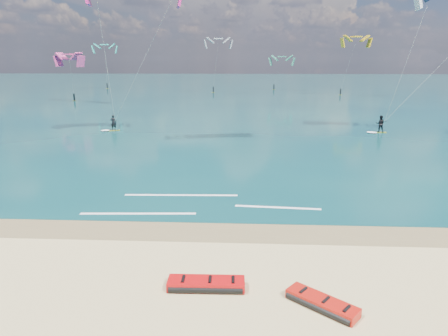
# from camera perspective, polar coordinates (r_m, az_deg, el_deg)

# --- Properties ---
(ground) EXTENTS (320.00, 320.00, 0.00)m
(ground) POSITION_cam_1_polar(r_m,az_deg,el_deg) (55.39, -0.27, 7.01)
(ground) COLOR tan
(ground) RESTS_ON ground
(wet_sand_strip) EXTENTS (320.00, 2.40, 0.01)m
(wet_sand_strip) POSITION_cam_1_polar(r_m,az_deg,el_deg) (19.70, -6.26, -8.91)
(wet_sand_strip) COLOR brown
(wet_sand_strip) RESTS_ON ground
(sea) EXTENTS (320.00, 200.00, 0.04)m
(sea) POSITION_cam_1_polar(r_m,az_deg,el_deg) (119.02, 1.45, 11.52)
(sea) COLOR #0B373E
(sea) RESTS_ON ground
(packed_kite_left) EXTENTS (3.02, 1.17, 0.41)m
(packed_kite_left) POSITION_cam_1_polar(r_m,az_deg,el_deg) (15.19, -2.55, -16.77)
(packed_kite_left) COLOR red
(packed_kite_left) RESTS_ON ground
(packed_kite_mid) EXTENTS (2.71, 2.48, 0.38)m
(packed_kite_mid) POSITION_cam_1_polar(r_m,az_deg,el_deg) (14.59, 13.78, -18.74)
(packed_kite_mid) COLOR red
(packed_kite_mid) RESTS_ON ground
(kitesurfer_main) EXTENTS (12.74, 8.50, 17.07)m
(kitesurfer_main) POSITION_cam_1_polar(r_m,az_deg,el_deg) (43.34, -14.29, 15.73)
(kitesurfer_main) COLOR yellow
(kitesurfer_main) RESTS_ON sea
(kitesurfer_far) EXTENTS (13.04, 5.76, 16.89)m
(kitesurfer_far) POSITION_cam_1_polar(r_m,az_deg,el_deg) (46.80, 26.68, 14.82)
(kitesurfer_far) COLOR yellow
(kitesurfer_far) RESTS_ON sea
(shoreline_foam) EXTENTS (13.07, 3.63, 0.01)m
(shoreline_foam) POSITION_cam_1_polar(r_m,az_deg,el_deg) (22.90, -4.55, -5.20)
(shoreline_foam) COLOR white
(shoreline_foam) RESTS_ON ground
(distant_kites) EXTENTS (65.61, 35.96, 12.44)m
(distant_kites) POSITION_cam_1_polar(r_m,az_deg,el_deg) (93.92, -1.71, 13.82)
(distant_kites) COLOR #C59411
(distant_kites) RESTS_ON ground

